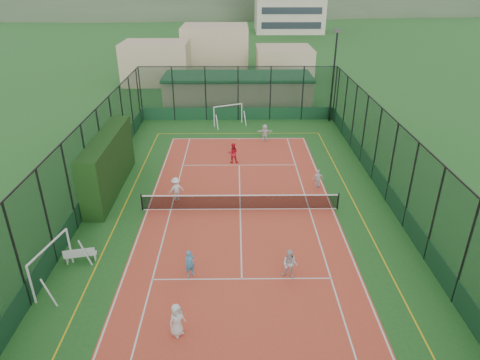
# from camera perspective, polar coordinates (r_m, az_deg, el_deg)

# --- Properties ---
(ground) EXTENTS (300.00, 300.00, 0.00)m
(ground) POSITION_cam_1_polar(r_m,az_deg,el_deg) (25.47, 0.02, -3.93)
(ground) COLOR #205E25
(ground) RESTS_ON ground
(court_slab) EXTENTS (11.17, 23.97, 0.01)m
(court_slab) POSITION_cam_1_polar(r_m,az_deg,el_deg) (25.47, 0.02, -3.92)
(court_slab) COLOR #B93D29
(court_slab) RESTS_ON ground
(tennis_net) EXTENTS (11.67, 0.12, 1.06)m
(tennis_net) POSITION_cam_1_polar(r_m,az_deg,el_deg) (25.21, 0.02, -2.89)
(tennis_net) COLOR black
(tennis_net) RESTS_ON ground
(perimeter_fence) EXTENTS (18.12, 34.12, 5.00)m
(perimeter_fence) POSITION_cam_1_polar(r_m,az_deg,el_deg) (24.31, 0.02, 1.18)
(perimeter_fence) COLOR black
(perimeter_fence) RESTS_ON ground
(floodlight_ne) EXTENTS (0.60, 0.26, 8.25)m
(floodlight_ne) POSITION_cam_1_polar(r_m,az_deg,el_deg) (40.57, 12.32, 13.28)
(floodlight_ne) COLOR black
(floodlight_ne) RESTS_ON ground
(clubhouse) EXTENTS (15.20, 7.20, 3.15)m
(clubhouse) POSITION_cam_1_polar(r_m,az_deg,el_deg) (45.44, -0.31, 11.90)
(clubhouse) COLOR tan
(clubhouse) RESTS_ON ground
(distant_hills) EXTENTS (200.00, 60.00, 24.00)m
(distant_hills) POSITION_cam_1_polar(r_m,az_deg,el_deg) (172.51, -0.60, 21.92)
(distant_hills) COLOR #384C33
(distant_hills) RESTS_ON ground
(hedge_left) EXTENTS (1.24, 8.29, 3.63)m
(hedge_left) POSITION_cam_1_polar(r_m,az_deg,el_deg) (28.28, -17.12, 2.15)
(hedge_left) COLOR black
(hedge_left) RESTS_ON ground
(white_bench) EXTENTS (1.53, 0.70, 0.83)m
(white_bench) POSITION_cam_1_polar(r_m,az_deg,el_deg) (22.39, -20.49, -9.25)
(white_bench) COLOR white
(white_bench) RESTS_ON ground
(futsal_goal_near) EXTENTS (3.09, 1.50, 1.92)m
(futsal_goal_near) POSITION_cam_1_polar(r_m,az_deg,el_deg) (21.23, -23.81, -10.22)
(futsal_goal_near) COLOR white
(futsal_goal_near) RESTS_ON ground
(futsal_goal_far) EXTENTS (2.92, 1.88, 1.82)m
(futsal_goal_far) POSITION_cam_1_polar(r_m,az_deg,el_deg) (39.41, -1.60, 8.64)
(futsal_goal_far) COLOR white
(futsal_goal_far) RESTS_ON ground
(child_near_left) EXTENTS (0.82, 0.82, 1.44)m
(child_near_left) POSITION_cam_1_polar(r_m,az_deg,el_deg) (17.41, -8.43, -17.96)
(child_near_left) COLOR white
(child_near_left) RESTS_ON court_slab
(child_near_mid) EXTENTS (0.58, 0.53, 1.34)m
(child_near_mid) POSITION_cam_1_polar(r_m,az_deg,el_deg) (20.12, -6.69, -10.99)
(child_near_mid) COLOR #4492C1
(child_near_mid) RESTS_ON court_slab
(child_near_right) EXTENTS (0.87, 0.78, 1.47)m
(child_near_right) POSITION_cam_1_polar(r_m,az_deg,el_deg) (19.96, 6.66, -11.10)
(child_near_right) COLOR silver
(child_near_right) RESTS_ON court_slab
(child_far_left) EXTENTS (1.12, 0.95, 1.51)m
(child_far_left) POSITION_cam_1_polar(r_m,az_deg,el_deg) (26.41, -8.52, -1.19)
(child_far_left) COLOR white
(child_far_left) RESTS_ON court_slab
(child_far_right) EXTENTS (0.76, 0.37, 1.26)m
(child_far_right) POSITION_cam_1_polar(r_m,az_deg,el_deg) (28.13, 10.37, 0.17)
(child_far_right) COLOR white
(child_far_right) RESTS_ON court_slab
(child_far_back) EXTENTS (1.31, 0.43, 1.40)m
(child_far_back) POSITION_cam_1_polar(r_m,az_deg,el_deg) (35.64, 3.32, 6.34)
(child_far_back) COLOR white
(child_far_back) RESTS_ON court_slab
(coach) EXTENTS (0.76, 0.61, 1.53)m
(coach) POSITION_cam_1_polar(r_m,az_deg,el_deg) (31.31, -0.94, 3.63)
(coach) COLOR red
(coach) RESTS_ON court_slab
(tennis_balls) EXTENTS (5.71, 1.09, 0.07)m
(tennis_balls) POSITION_cam_1_polar(r_m,az_deg,el_deg) (26.79, 0.68, -2.21)
(tennis_balls) COLOR #CCE033
(tennis_balls) RESTS_ON court_slab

